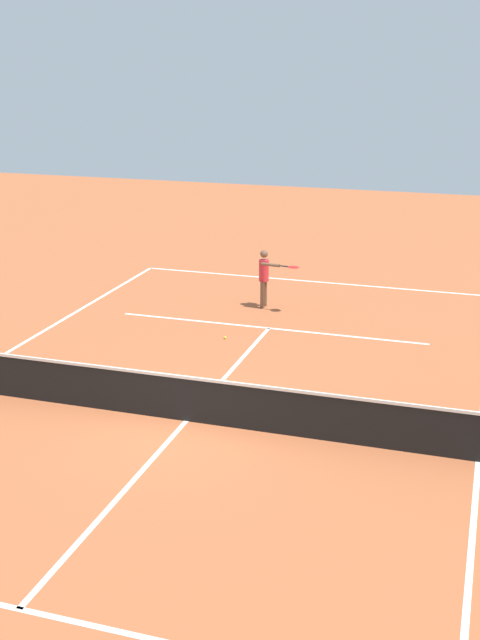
{
  "coord_description": "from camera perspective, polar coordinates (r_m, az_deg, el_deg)",
  "views": [
    {
      "loc": [
        -5.45,
        13.59,
        6.89
      ],
      "look_at": [
        0.2,
        -4.13,
        0.8
      ],
      "focal_mm": 45.39,
      "sensor_mm": 36.0,
      "label": 1
    }
  ],
  "objects": [
    {
      "name": "tennis_net",
      "position": [
        15.98,
        -3.84,
        -5.5
      ],
      "size": [
        11.87,
        0.1,
        1.07
      ],
      "color": "#4C4C51",
      "rests_on": "ground"
    },
    {
      "name": "court_lines",
      "position": [
        16.18,
        -3.8,
        -7.1
      ],
      "size": [
        11.27,
        22.0,
        0.01
      ],
      "color": "white",
      "rests_on": "ground"
    },
    {
      "name": "ground_plane",
      "position": [
        16.18,
        -3.8,
        -7.11
      ],
      "size": [
        60.0,
        60.0,
        0.0
      ],
      "primitive_type": "plane",
      "color": "#AD5933"
    },
    {
      "name": "player_serving",
      "position": [
        23.01,
        1.8,
        3.28
      ],
      "size": [
        1.25,
        0.67,
        1.68
      ],
      "rotation": [
        0.0,
        0.0,
        1.46
      ],
      "color": "brown",
      "rests_on": "ground"
    },
    {
      "name": "tennis_ball",
      "position": [
        20.66,
        -1.05,
        -1.25
      ],
      "size": [
        0.07,
        0.07,
        0.07
      ],
      "primitive_type": "sphere",
      "color": "#CCE033",
      "rests_on": "ground"
    }
  ]
}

